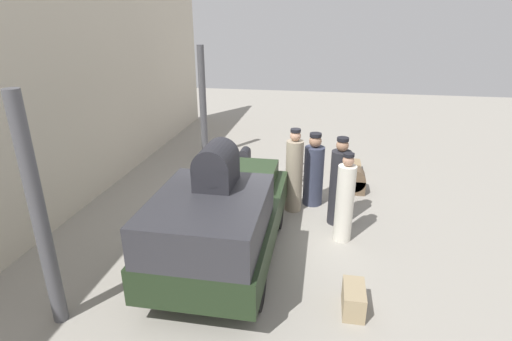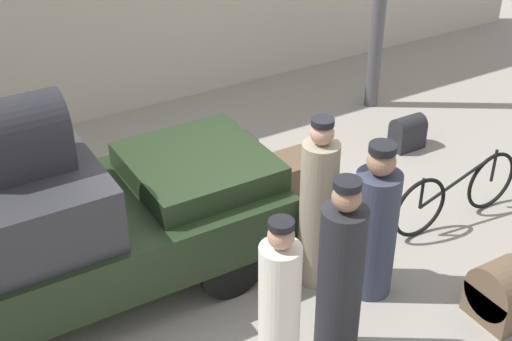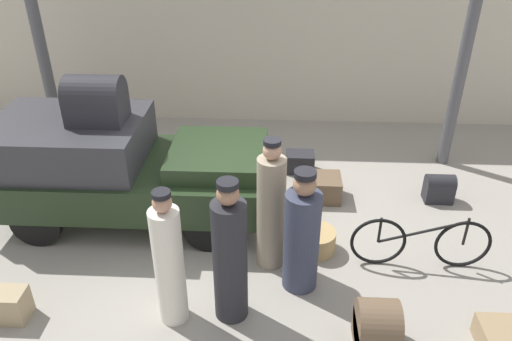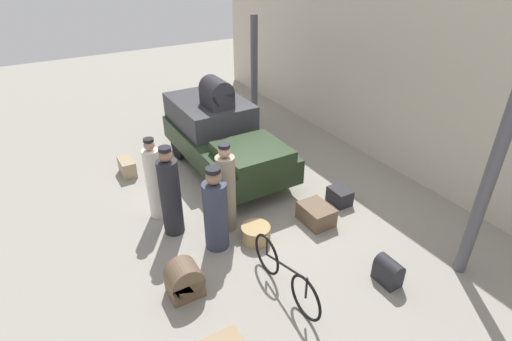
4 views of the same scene
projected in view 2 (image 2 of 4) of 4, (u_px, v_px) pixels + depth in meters
The scene contains 14 objects.
ground_plane at pixel (249, 261), 7.52m from camera, with size 30.00×30.00×0.00m, color gray.
canopy_pillar_right at pixel (380, 0), 9.92m from camera, with size 0.20×0.20×3.23m.
truck at pixel (60, 225), 6.61m from camera, with size 3.85×1.76×1.55m.
bicycle at pixel (457, 193), 7.96m from camera, with size 1.81×0.04×0.77m.
wicker_basket at pixel (346, 234), 7.68m from camera, with size 0.55×0.55×0.31m.
porter_lifting_near_truck at pixel (279, 317), 5.63m from camera, with size 0.33×0.33×1.73m.
porter_carrying_trunk at pixel (340, 280), 5.97m from camera, with size 0.39×0.39×1.82m.
porter_with_bicycle at pixel (374, 228), 6.76m from camera, with size 0.43×0.43×1.65m.
conductor_in_dark_uniform at pixel (318, 210), 6.84m from camera, with size 0.36×0.36×1.82m.
suitcase_black_upright at pixel (289, 173), 8.68m from camera, with size 0.68×0.53×0.38m.
trunk_barrel_dark at pixel (501, 293), 6.66m from camera, with size 0.44×0.53×0.61m.
trunk_umber_medium at pixel (408, 132), 9.49m from camera, with size 0.44×0.28×0.46m.
trunk_large_brown at pixel (235, 150), 9.19m from camera, with size 0.49×0.36×0.34m.
trunk_on_truck_roof at pixel (20, 136), 6.01m from camera, with size 0.76×0.57×0.66m.
Camera 2 is at (-2.98, -5.14, 4.71)m, focal length 50.00 mm.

